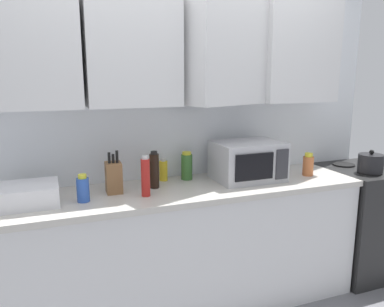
# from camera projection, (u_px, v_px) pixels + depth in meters

# --- Properties ---
(wall_back_with_cabinets) EXTENTS (3.39, 0.51, 2.60)m
(wall_back_with_cabinets) POSITION_uv_depth(u_px,v_px,m) (174.00, 86.00, 2.65)
(wall_back_with_cabinets) COLOR white
(wall_back_with_cabinets) RESTS_ON ground_plane
(counter_run) EXTENTS (2.52, 0.63, 0.90)m
(counter_run) POSITION_uv_depth(u_px,v_px,m) (185.00, 248.00, 2.67)
(counter_run) COLOR silver
(counter_run) RESTS_ON ground_plane
(stove_range) EXTENTS (0.76, 0.64, 0.91)m
(stove_range) POSITION_uv_depth(u_px,v_px,m) (367.00, 218.00, 3.22)
(stove_range) COLOR black
(stove_range) RESTS_ON ground_plane
(kettle) EXTENTS (0.19, 0.19, 0.17)m
(kettle) POSITION_uv_depth(u_px,v_px,m) (371.00, 163.00, 2.93)
(kettle) COLOR black
(kettle) RESTS_ON stove_range
(microwave) EXTENTS (0.48, 0.37, 0.28)m
(microwave) POSITION_uv_depth(u_px,v_px,m) (248.00, 161.00, 2.74)
(microwave) COLOR #B7B7BC
(microwave) RESTS_ON counter_run
(dish_rack) EXTENTS (0.38, 0.30, 0.12)m
(dish_rack) POSITION_uv_depth(u_px,v_px,m) (25.00, 195.00, 2.22)
(dish_rack) COLOR silver
(dish_rack) RESTS_ON counter_run
(knife_block) EXTENTS (0.10, 0.12, 0.28)m
(knife_block) POSITION_uv_depth(u_px,v_px,m) (114.00, 177.00, 2.44)
(knife_block) COLOR brown
(knife_block) RESTS_ON counter_run
(bottle_spice_jar) EXTENTS (0.08, 0.08, 0.17)m
(bottle_spice_jar) POSITION_uv_depth(u_px,v_px,m) (308.00, 165.00, 2.87)
(bottle_spice_jar) COLOR #BC6638
(bottle_spice_jar) RESTS_ON counter_run
(bottle_blue_cleaner) EXTENTS (0.08, 0.08, 0.17)m
(bottle_blue_cleaner) POSITION_uv_depth(u_px,v_px,m) (83.00, 189.00, 2.27)
(bottle_blue_cleaner) COLOR #2D56B7
(bottle_blue_cleaner) RESTS_ON counter_run
(bottle_clear_tall) EXTENTS (0.07, 0.07, 0.15)m
(bottle_clear_tall) POSITION_uv_depth(u_px,v_px,m) (283.00, 163.00, 2.98)
(bottle_clear_tall) COLOR silver
(bottle_clear_tall) RESTS_ON counter_run
(bottle_soy_dark) EXTENTS (0.06, 0.06, 0.25)m
(bottle_soy_dark) POSITION_uv_depth(u_px,v_px,m) (154.00, 170.00, 2.54)
(bottle_soy_dark) COLOR black
(bottle_soy_dark) RESTS_ON counter_run
(bottle_green_oil) EXTENTS (0.08, 0.08, 0.21)m
(bottle_green_oil) POSITION_uv_depth(u_px,v_px,m) (187.00, 166.00, 2.76)
(bottle_green_oil) COLOR #386B2D
(bottle_green_oil) RESTS_ON counter_run
(bottle_yellow_mustard) EXTENTS (0.06, 0.06, 0.17)m
(bottle_yellow_mustard) POSITION_uv_depth(u_px,v_px,m) (163.00, 170.00, 2.73)
(bottle_yellow_mustard) COLOR gold
(bottle_yellow_mustard) RESTS_ON counter_run
(bottle_red_sauce) EXTENTS (0.06, 0.06, 0.26)m
(bottle_red_sauce) POSITION_uv_depth(u_px,v_px,m) (146.00, 177.00, 2.37)
(bottle_red_sauce) COLOR red
(bottle_red_sauce) RESTS_ON counter_run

